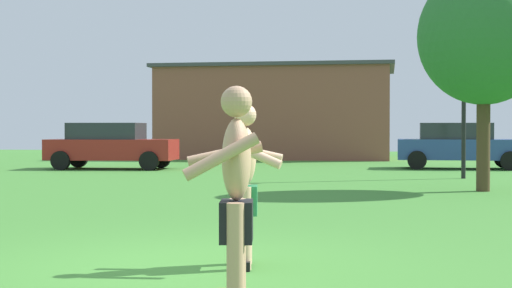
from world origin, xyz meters
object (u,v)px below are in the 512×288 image
Objects in this scene: car_red_near_post at (111,145)px; lamp_post at (464,51)px; player_in_green at (246,182)px; tree_left_field at (484,37)px; player_near at (236,194)px; car_blue_mid_lot at (460,145)px.

lamp_post is (11.44, -3.23, 2.70)m from car_red_near_post.
player_in_green is 11.02m from tree_left_field.
lamp_post is at bearing 79.12° from player_near.
player_near is at bearing -67.38° from car_red_near_post.
car_blue_mid_lot is (3.84, 19.97, -0.03)m from player_in_green.
car_blue_mid_lot is (3.56, 21.97, -0.08)m from player_near.
player_near is 17.09m from lamp_post.
player_in_green is 0.37× the size of car_red_near_post.
player_near is 1.04× the size of player_in_green.
player_near is 0.39× the size of car_red_near_post.
tree_left_field is (3.48, 10.14, 2.56)m from player_in_green.
tree_left_field is at bearing -92.09° from car_blue_mid_lot.
player_in_green is at bearing -65.91° from car_red_near_post.
player_near is at bearing -104.76° from tree_left_field.
lamp_post is 1.16× the size of tree_left_field.
tree_left_field is (0.01, -4.45, -0.10)m from lamp_post.
player_near is 12.80m from tree_left_field.
car_red_near_post is 0.89× the size of tree_left_field.
car_blue_mid_lot is at bearing 86.08° from lamp_post.
player_in_green is at bearing -108.95° from tree_left_field.
player_near is 22.25m from car_blue_mid_lot.
tree_left_field is (3.20, 12.14, 2.51)m from player_near.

